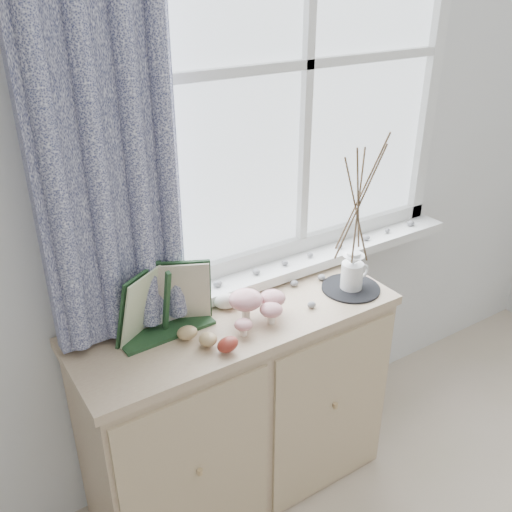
# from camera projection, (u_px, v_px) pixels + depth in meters

# --- Properties ---
(sideboard) EXTENTS (1.20, 0.45, 0.85)m
(sideboard) POSITION_uv_depth(u_px,v_px,m) (239.00, 408.00, 2.23)
(sideboard) COLOR tan
(sideboard) RESTS_ON ground
(botanical_book) EXTENTS (0.39, 0.14, 0.27)m
(botanical_book) POSITION_uv_depth(u_px,v_px,m) (168.00, 304.00, 1.86)
(botanical_book) COLOR #1D3D20
(botanical_book) RESTS_ON sideboard
(toadstool_cluster) EXTENTS (0.24, 0.17, 0.11)m
(toadstool_cluster) POSITION_uv_depth(u_px,v_px,m) (257.00, 304.00, 1.99)
(toadstool_cluster) COLOR white
(toadstool_cluster) RESTS_ON sideboard
(wooden_eggs) EXTENTS (0.14, 0.18, 0.07)m
(wooden_eggs) POSITION_uv_depth(u_px,v_px,m) (207.00, 339.00, 1.87)
(wooden_eggs) COLOR tan
(wooden_eggs) RESTS_ON sideboard
(songbird_figurine) EXTENTS (0.14, 0.10, 0.07)m
(songbird_figurine) POSITION_uv_depth(u_px,v_px,m) (226.00, 300.00, 2.07)
(songbird_figurine) COLOR white
(songbird_figurine) RESTS_ON sideboard
(crocheted_doily) EXTENTS (0.23, 0.23, 0.01)m
(crocheted_doily) POSITION_uv_depth(u_px,v_px,m) (351.00, 288.00, 2.20)
(crocheted_doily) COLOR black
(crocheted_doily) RESTS_ON sideboard
(twig_pitcher) EXTENTS (0.28, 0.28, 0.64)m
(twig_pitcher) POSITION_uv_depth(u_px,v_px,m) (359.00, 200.00, 2.04)
(twig_pitcher) COLOR white
(twig_pitcher) RESTS_ON crocheted_doily
(sideboard_pebbles) EXTENTS (0.33, 0.23, 0.02)m
(sideboard_pebbles) POSITION_uv_depth(u_px,v_px,m) (309.00, 288.00, 2.19)
(sideboard_pebbles) COLOR gray
(sideboard_pebbles) RESTS_ON sideboard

